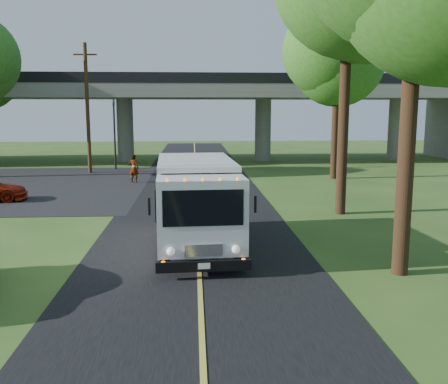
{
  "coord_description": "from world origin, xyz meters",
  "views": [
    {
      "loc": [
        -0.13,
        -11.85,
        4.46
      ],
      "look_at": [
        0.93,
        5.38,
        1.6
      ],
      "focal_mm": 40.0,
      "sensor_mm": 36.0,
      "label": 1
    }
  ],
  "objects": [
    {
      "name": "lane_line",
      "position": [
        0.0,
        10.0,
        0.03
      ],
      "size": [
        0.12,
        90.0,
        0.01
      ],
      "primitive_type": "cube",
      "color": "gold",
      "rests_on": "road"
    },
    {
      "name": "utility_pole",
      "position": [
        -7.5,
        24.0,
        4.59
      ],
      "size": [
        1.6,
        0.26,
        9.0
      ],
      "color": "#472D19",
      "rests_on": "ground"
    },
    {
      "name": "pedestrian",
      "position": [
        -3.8,
        18.92,
        0.88
      ],
      "size": [
        0.74,
        0.62,
        1.75
      ],
      "primitive_type": "imported",
      "rotation": [
        0.0,
        0.0,
        2.78
      ],
      "color": "gray",
      "rests_on": "ground"
    },
    {
      "name": "traffic_signal",
      "position": [
        -6.0,
        26.0,
        3.2
      ],
      "size": [
        0.18,
        0.22,
        5.2
      ],
      "color": "black",
      "rests_on": "ground"
    },
    {
      "name": "ground",
      "position": [
        0.0,
        0.0,
        0.0
      ],
      "size": [
        120.0,
        120.0,
        0.0
      ],
      "primitive_type": "plane",
      "color": "#2F501C",
      "rests_on": "ground"
    },
    {
      "name": "overpass",
      "position": [
        0.0,
        32.0,
        4.56
      ],
      "size": [
        54.0,
        10.0,
        7.3
      ],
      "color": "slate",
      "rests_on": "ground"
    },
    {
      "name": "road",
      "position": [
        0.0,
        10.0,
        0.01
      ],
      "size": [
        7.0,
        90.0,
        0.02
      ],
      "primitive_type": "cube",
      "color": "black",
      "rests_on": "ground"
    },
    {
      "name": "step_van",
      "position": [
        -0.05,
        4.11,
        1.54
      ],
      "size": [
        2.81,
        6.86,
        2.83
      ],
      "rotation": [
        0.0,
        0.0,
        0.05
      ],
      "color": "silver",
      "rests_on": "ground"
    },
    {
      "name": "tree_right_far",
      "position": [
        9.21,
        19.84,
        8.3
      ],
      "size": [
        5.77,
        5.67,
        10.99
      ],
      "color": "#382314",
      "rests_on": "ground"
    },
    {
      "name": "parking_lot",
      "position": [
        -11.0,
        18.0,
        0.01
      ],
      "size": [
        16.0,
        18.0,
        0.01
      ],
      "primitive_type": "cube",
      "color": "black",
      "rests_on": "ground"
    }
  ]
}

